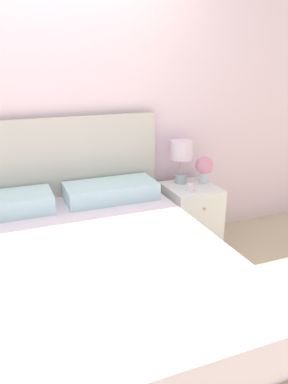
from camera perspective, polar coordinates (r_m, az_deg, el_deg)
ground_plane at (r=3.54m, az=-12.72°, el=-9.31°), size 12.00×12.00×0.00m
wall_back at (r=3.20m, az=-14.70°, el=12.12°), size 8.00×0.06×2.60m
bed at (r=2.54m, az=-9.40°, el=-13.47°), size 1.83×2.14×1.24m
nightstand at (r=3.53m, az=7.02°, el=-3.69°), size 0.45×0.50×0.59m
table_lamp at (r=3.42m, az=5.73°, el=5.81°), size 0.20×0.20×0.40m
flower_vase at (r=3.49m, az=9.20°, el=3.79°), size 0.16×0.16×0.25m
teacup at (r=3.29m, az=7.10°, el=0.68°), size 0.10×0.10×0.07m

